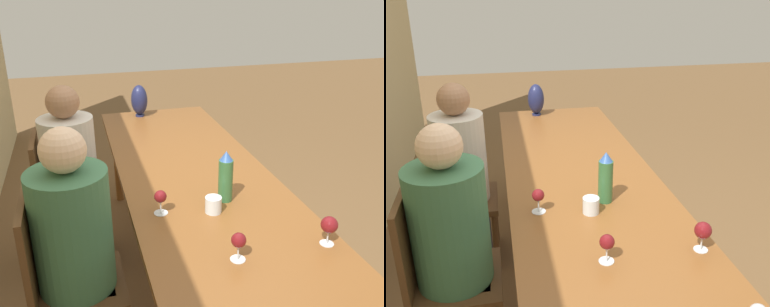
# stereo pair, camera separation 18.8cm
# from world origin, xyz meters

# --- Properties ---
(ground_plane) EXTENTS (14.00, 14.00, 0.00)m
(ground_plane) POSITION_xyz_m (0.00, 0.00, 0.00)
(ground_plane) COLOR brown
(dining_table) EXTENTS (3.04, 0.88, 0.78)m
(dining_table) POSITION_xyz_m (0.00, 0.00, 0.71)
(dining_table) COLOR brown
(dining_table) RESTS_ON ground_plane
(water_bottle) EXTENTS (0.08, 0.08, 0.28)m
(water_bottle) POSITION_xyz_m (-0.19, -0.06, 0.91)
(water_bottle) COLOR #336638
(water_bottle) RESTS_ON dining_table
(water_tumbler) EXTENTS (0.08, 0.08, 0.08)m
(water_tumbler) POSITION_xyz_m (-0.30, 0.04, 0.82)
(water_tumbler) COLOR silver
(water_tumbler) RESTS_ON dining_table
(vase) EXTENTS (0.14, 0.14, 0.26)m
(vase) POSITION_xyz_m (1.38, 0.13, 0.92)
(vase) COLOR #1E234C
(vase) RESTS_ON dining_table
(wine_glass_0) EXTENTS (0.07, 0.07, 0.12)m
(wine_glass_0) POSITION_xyz_m (-0.24, 0.29, 0.87)
(wine_glass_0) COLOR silver
(wine_glass_0) RESTS_ON dining_table
(wine_glass_2) EXTENTS (0.07, 0.07, 0.13)m
(wine_glass_2) POSITION_xyz_m (-0.69, -0.35, 0.87)
(wine_glass_2) COLOR silver
(wine_glass_2) RESTS_ON dining_table
(wine_glass_3) EXTENTS (0.06, 0.06, 0.13)m
(wine_glass_3) POSITION_xyz_m (-0.69, 0.06, 0.87)
(wine_glass_3) COLOR silver
(wine_glass_3) RESTS_ON dining_table
(chair_near) EXTENTS (0.44, 0.44, 0.95)m
(chair_near) POSITION_xyz_m (-0.28, 0.79, 0.52)
(chair_near) COLOR brown
(chair_near) RESTS_ON ground_plane
(chair_far) EXTENTS (0.44, 0.44, 0.95)m
(chair_far) POSITION_xyz_m (0.56, 0.79, 0.52)
(chair_far) COLOR brown
(chair_far) RESTS_ON ground_plane
(person_near) EXTENTS (0.37, 0.37, 1.28)m
(person_near) POSITION_xyz_m (-0.28, 0.70, 0.68)
(person_near) COLOR #2D2D38
(person_near) RESTS_ON ground_plane
(person_far) EXTENTS (0.34, 0.34, 1.27)m
(person_far) POSITION_xyz_m (0.56, 0.71, 0.68)
(person_far) COLOR #2D2D38
(person_far) RESTS_ON ground_plane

